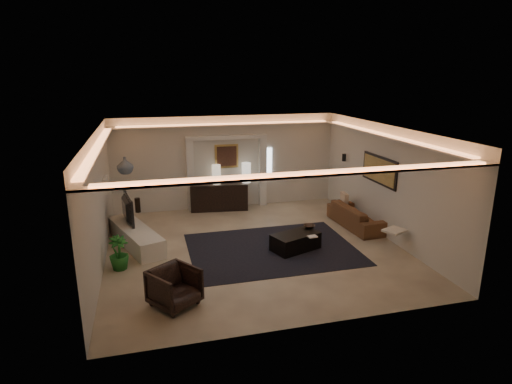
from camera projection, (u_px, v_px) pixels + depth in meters
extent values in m
plane|color=beige|center=(254.00, 248.00, 10.52)|extent=(7.00, 7.00, 0.00)
plane|color=white|center=(254.00, 130.00, 9.73)|extent=(7.00, 7.00, 0.00)
plane|color=beige|center=(227.00, 162.00, 13.39)|extent=(7.00, 0.00, 7.00)
plane|color=beige|center=(308.00, 247.00, 6.86)|extent=(7.00, 0.00, 7.00)
plane|color=beige|center=(99.00, 202.00, 9.27)|extent=(0.00, 7.00, 7.00)
plane|color=beige|center=(386.00, 182.00, 10.98)|extent=(0.00, 7.00, 7.00)
cube|color=silver|center=(254.00, 142.00, 9.81)|extent=(7.00, 7.00, 0.04)
cube|color=white|center=(268.00, 163.00, 13.72)|extent=(0.25, 0.03, 1.00)
cube|color=black|center=(272.00, 249.00, 10.42)|extent=(4.00, 3.00, 0.01)
cube|color=silver|center=(191.00, 176.00, 13.11)|extent=(0.22, 0.20, 2.20)
cube|color=silver|center=(263.00, 172.00, 13.67)|extent=(0.22, 0.20, 2.20)
cube|color=silver|center=(227.00, 137.00, 13.08)|extent=(2.52, 0.20, 0.12)
cube|color=tan|center=(227.00, 156.00, 13.30)|extent=(0.74, 0.04, 0.74)
cube|color=#4C2D1E|center=(227.00, 156.00, 13.28)|extent=(0.62, 0.02, 0.62)
cube|color=black|center=(379.00, 170.00, 11.18)|extent=(0.04, 1.64, 0.74)
cube|color=tan|center=(379.00, 170.00, 11.17)|extent=(0.02, 1.50, 0.62)
cylinder|color=black|center=(344.00, 157.00, 12.93)|extent=(0.12, 0.12, 0.22)
cube|color=silver|center=(105.00, 178.00, 10.54)|extent=(0.10, 0.55, 0.04)
cube|color=black|center=(219.00, 197.00, 13.36)|extent=(1.82, 0.76, 0.88)
cylinder|color=beige|center=(216.00, 176.00, 13.16)|extent=(0.31, 0.31, 0.60)
cylinder|color=silver|center=(246.00, 174.00, 13.34)|extent=(0.29, 0.29, 0.62)
cube|color=silver|center=(135.00, 236.00, 10.64)|extent=(1.44, 2.54, 0.46)
imported|color=black|center=(124.00, 210.00, 10.87)|extent=(1.21, 0.36, 0.69)
cylinder|color=black|center=(138.00, 206.00, 11.70)|extent=(0.17, 0.17, 0.40)
imported|color=slate|center=(125.00, 165.00, 10.84)|extent=(0.45, 0.45, 0.43)
imported|color=#206920|center=(119.00, 253.00, 9.28)|extent=(0.59, 0.59, 0.76)
imported|color=black|center=(357.00, 216.00, 11.90)|extent=(2.09, 0.93, 0.60)
cube|color=#F5E0C3|center=(394.00, 231.00, 10.11)|extent=(0.60, 0.55, 0.05)
cube|color=tan|center=(344.00, 199.00, 12.60)|extent=(0.15, 0.40, 0.39)
cube|color=black|center=(295.00, 242.00, 10.34)|extent=(1.28, 0.98, 0.42)
imported|color=#302016|center=(309.00, 226.00, 10.68)|extent=(0.33, 0.33, 0.07)
cube|color=beige|center=(312.00, 237.00, 10.07)|extent=(0.24, 0.19, 0.03)
imported|color=#342C23|center=(175.00, 287.00, 7.83)|extent=(1.09, 1.10, 0.72)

